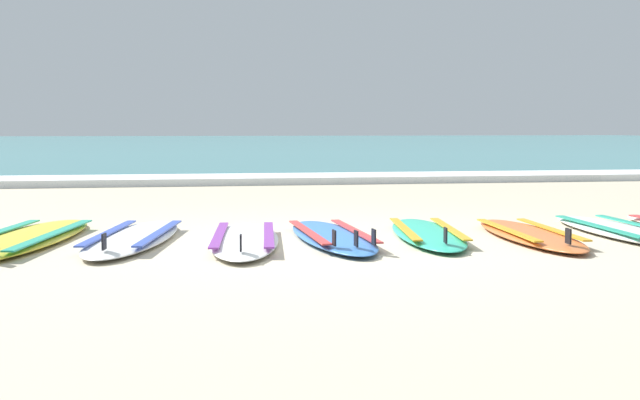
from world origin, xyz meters
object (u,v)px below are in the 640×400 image
object	(u,v)px
surfboard_1	(23,239)
surfboard_7	(619,230)
surfboard_6	(529,234)
surfboard_2	(134,237)
surfboard_3	(244,239)
surfboard_5	(427,233)
surfboard_4	(332,236)

from	to	relation	value
surfboard_1	surfboard_7	distance (m)	4.79
surfboard_6	surfboard_2	bearing A→B (deg)	173.98
surfboard_1	surfboard_7	xyz separation A→B (m)	(4.78, -0.28, -0.00)
surfboard_1	surfboard_3	size ratio (longest dim) A/B	1.23
surfboard_7	surfboard_5	bearing A→B (deg)	177.25
surfboard_7	surfboard_6	bearing A→B (deg)	-172.79
surfboard_7	surfboard_4	bearing A→B (deg)	178.95
surfboard_3	surfboard_4	xyz separation A→B (m)	(0.69, 0.07, 0.00)
surfboard_1	surfboard_2	bearing A→B (deg)	-4.12
surfboard_1	surfboard_3	distance (m)	1.70
surfboard_3	surfboard_5	xyz separation A→B (m)	(1.48, 0.10, 0.00)
surfboard_5	surfboard_7	xyz separation A→B (m)	(1.63, -0.08, -0.00)
surfboard_2	surfboard_3	xyz separation A→B (m)	(0.83, -0.24, 0.00)
surfboard_1	surfboard_6	world-z (taller)	same
surfboard_4	surfboard_5	bearing A→B (deg)	2.45
surfboard_3	surfboard_6	world-z (taller)	same
surfboard_1	surfboard_3	xyz separation A→B (m)	(1.67, -0.30, -0.00)
surfboard_4	surfboard_7	distance (m)	2.42
surfboard_6	surfboard_7	bearing A→B (deg)	7.21
surfboard_3	surfboard_7	bearing A→B (deg)	0.44
surfboard_2	surfboard_4	xyz separation A→B (m)	(1.53, -0.18, 0.00)
surfboard_1	surfboard_2	xyz separation A→B (m)	(0.83, -0.06, -0.00)
surfboard_5	surfboard_7	size ratio (longest dim) A/B	0.95
surfboard_2	surfboard_6	world-z (taller)	same
surfboard_4	surfboard_7	xyz separation A→B (m)	(2.42, -0.04, -0.00)
surfboard_3	surfboard_2	bearing A→B (deg)	163.66
surfboard_4	surfboard_7	bearing A→B (deg)	-1.05
surfboard_3	surfboard_4	bearing A→B (deg)	5.64
surfboard_1	surfboard_7	size ratio (longest dim) A/B	1.21
surfboard_5	surfboard_6	size ratio (longest dim) A/B	1.01
surfboard_6	surfboard_7	size ratio (longest dim) A/B	0.94
surfboard_6	surfboard_7	world-z (taller)	same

